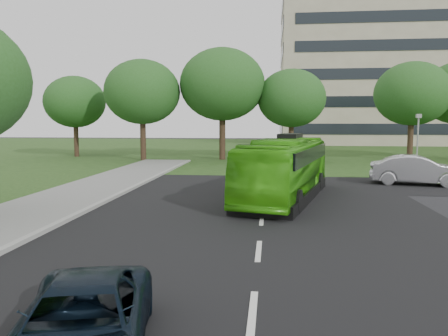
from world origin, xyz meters
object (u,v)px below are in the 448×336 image
object	(u,v)px
tree_park_b	(222,85)
tree_park_f	(75,102)
camera_pole	(418,134)
tree_park_c	(292,98)
suv	(82,325)
tree_park_a	(142,92)
tree_park_d	(412,94)
sedan	(417,170)
office_building	(404,67)
bus	(285,169)

from	to	relation	value
tree_park_b	tree_park_f	distance (m)	15.55
tree_park_b	camera_pole	size ratio (longest dim) A/B	2.51
tree_park_f	tree_park_c	bearing A→B (deg)	-2.83
tree_park_b	suv	bearing A→B (deg)	-87.05
tree_park_a	tree_park_d	world-z (taller)	tree_park_a
tree_park_d	sedan	distance (m)	17.79
tree_park_b	sedan	world-z (taller)	tree_park_b
tree_park_a	camera_pole	bearing A→B (deg)	-14.38
tree_park_d	camera_pole	xyz separation A→B (m)	(-2.02, -8.36, -3.47)
tree_park_c	tree_park_a	bearing A→B (deg)	-171.02
office_building	tree_park_c	distance (m)	39.81
tree_park_d	tree_park_f	world-z (taller)	tree_park_d
office_building	tree_park_a	world-z (taller)	office_building
suv	tree_park_b	bearing A→B (deg)	79.25
tree_park_d	tree_park_f	distance (m)	32.97
tree_park_a	sedan	world-z (taller)	tree_park_a
bus	tree_park_d	bearing A→B (deg)	74.64
office_building	camera_pole	distance (m)	44.40
tree_park_d	tree_park_f	xyz separation A→B (m)	(-32.95, 0.77, -0.56)
office_building	tree_park_c	bearing A→B (deg)	-120.23
tree_park_f	bus	distance (m)	30.86
tree_park_c	tree_park_f	xyz separation A→B (m)	(-21.91, 1.08, -0.19)
suv	tree_park_c	bearing A→B (deg)	68.87
office_building	sedan	world-z (taller)	office_building
suv	sedan	bearing A→B (deg)	47.02
tree_park_b	camera_pole	distance (m)	17.76
tree_park_b	camera_pole	bearing A→B (deg)	-25.41
tree_park_d	bus	bearing A→B (deg)	-119.41
tree_park_d	tree_park_f	bearing A→B (deg)	178.66
bus	camera_pole	size ratio (longest dim) A/B	2.44
sedan	camera_pole	xyz separation A→B (m)	(2.51, 8.00, 1.85)
camera_pole	tree_park_b	bearing A→B (deg)	167.51
tree_park_a	camera_pole	world-z (taller)	tree_park_a
office_building	tree_park_f	distance (m)	53.49
tree_park_b	tree_park_c	world-z (taller)	tree_park_b
office_building	bus	xyz separation A→B (m)	(-20.96, -55.31, -11.07)
tree_park_f	sedan	xyz separation A→B (m)	(28.43, -17.13, -4.76)
office_building	tree_park_a	distance (m)	49.69
sedan	suv	size ratio (longest dim) A/B	1.20
tree_park_c	suv	size ratio (longest dim) A/B	1.99
tree_park_a	tree_park_f	size ratio (longest dim) A/B	1.13
tree_park_d	suv	xyz separation A→B (m)	(-15.74, -36.36, -5.57)
tree_park_a	tree_park_f	world-z (taller)	tree_park_a
suv	tree_park_d	bearing A→B (deg)	52.89
tree_park_c	tree_park_f	distance (m)	21.93
office_building	tree_park_a	xyz separation A→B (m)	(-33.60, -36.09, -6.16)
tree_park_a	bus	bearing A→B (deg)	-56.67
bus	suv	size ratio (longest dim) A/B	2.38
tree_park_a	suv	xyz separation A→B (m)	(9.14, -33.86, -5.74)
tree_park_b	suv	distance (m)	36.02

